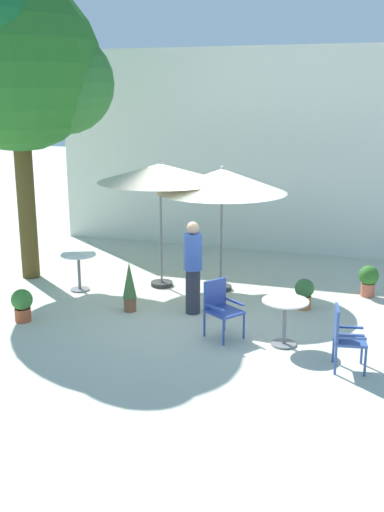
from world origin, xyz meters
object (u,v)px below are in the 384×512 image
shade_tree (20,65)px  patio_umbrella_0 (160,174)px  patio_chair_1 (344,334)px  potted_plant_0 (129,286)px  cafe_table_1 (285,314)px  patio_umbrella_1 (222,181)px  cafe_table_0 (79,265)px  patio_chair_0 (221,305)px  potted_plant_1 (368,279)px  potted_plant_3 (22,304)px  potted_plant_2 (304,292)px  standing_person (193,267)px

shade_tree → patio_umbrella_0: 3.46m
patio_umbrella_0 → patio_chair_1: 5.03m
potted_plant_0 → cafe_table_1: bearing=-13.5°
patio_umbrella_1 → cafe_table_0: patio_umbrella_1 is taller
shade_tree → cafe_table_0: shade_tree is taller
patio_chair_0 → potted_plant_1: size_ratio=1.51×
cafe_table_1 → potted_plant_3: bearing=-175.8°
patio_umbrella_1 → potted_plant_1: (2.79, 0.46, -1.80)m
cafe_table_0 → patio_chair_0: (3.25, -1.43, 0.01)m
shade_tree → patio_chair_0: 6.27m
patio_umbrella_1 → potted_plant_2: bearing=-19.9°
potted_plant_0 → potted_plant_3: 1.85m
standing_person → cafe_table_0: bearing=167.5°
cafe_table_0 → patio_chair_1: 5.61m
patio_chair_0 → potted_plant_1: (2.18, 2.76, -0.17)m
patio_umbrella_1 → cafe_table_1: patio_umbrella_1 is taller
patio_chair_0 → potted_plant_2: patio_chair_0 is taller
cafe_table_0 → shade_tree: bearing=158.0°
patio_umbrella_0 → potted_plant_0: bearing=-90.9°
patio_chair_0 → potted_plant_2: bearing=56.6°
patio_umbrella_0 → potted_plant_3: bearing=-121.4°
shade_tree → potted_plant_3: (1.22, -2.36, -3.98)m
patio_umbrella_1 → potted_plant_0: bearing=-126.2°
potted_plant_3 → patio_umbrella_0: bearing=58.6°
cafe_table_0 → standing_person: (2.52, -0.56, 0.34)m
cafe_table_0 → potted_plant_0: bearing=-29.5°
potted_plant_2 → patio_umbrella_1: bearing=160.1°
cafe_table_1 → potted_plant_1: cafe_table_1 is taller
potted_plant_3 → cafe_table_0: bearing=86.0°
patio_umbrella_1 → potted_plant_3: bearing=-135.9°
potted_plant_0 → standing_person: size_ratio=0.55×
potted_plant_0 → patio_chair_1: bearing=-18.6°
patio_umbrella_1 → potted_plant_3: (-2.77, -2.68, -1.84)m
potted_plant_0 → potted_plant_1: size_ratio=1.50×
cafe_table_0 → potted_plant_2: (4.36, 0.25, -0.20)m
potted_plant_2 → cafe_table_1: bearing=-92.6°
potted_plant_3 → standing_person: 2.98m
potted_plant_0 → potted_plant_3: bearing=-146.8°
shade_tree → potted_plant_3: size_ratio=10.49×
shade_tree → patio_umbrella_0: (2.79, 0.22, -2.03)m
patio_umbrella_0 → potted_plant_2: patio_umbrella_0 is taller
cafe_table_0 → patio_chair_1: (5.21, -2.08, 0.01)m
cafe_table_1 → potted_plant_1: size_ratio=1.20×
potted_plant_2 → potted_plant_0: bearing=-160.3°
potted_plant_0 → patio_umbrella_1: bearing=53.8°
patio_umbrella_1 → shade_tree: bearing=-175.3°
patio_umbrella_1 → potted_plant_2: size_ratio=4.43×
patio_umbrella_1 → patio_chair_0: (0.61, -2.30, -1.64)m
cafe_table_1 → patio_chair_0: size_ratio=0.80×
potted_plant_0 → standing_person: 1.19m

